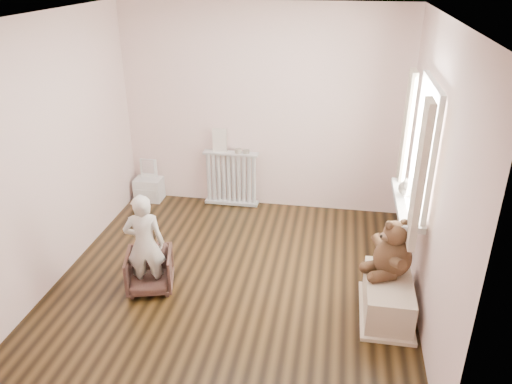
% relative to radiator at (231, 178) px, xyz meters
% --- Properties ---
extents(floor, '(3.60, 3.60, 0.01)m').
position_rel_radiator_xyz_m(floor, '(0.40, -1.68, -0.39)').
color(floor, black).
rests_on(floor, ground).
extents(ceiling, '(3.60, 3.60, 0.01)m').
position_rel_radiator_xyz_m(ceiling, '(0.40, -1.68, 2.21)').
color(ceiling, white).
rests_on(ceiling, ground).
extents(back_wall, '(3.60, 0.02, 2.60)m').
position_rel_radiator_xyz_m(back_wall, '(0.40, 0.12, 0.91)').
color(back_wall, white).
rests_on(back_wall, ground).
extents(front_wall, '(3.60, 0.02, 2.60)m').
position_rel_radiator_xyz_m(front_wall, '(0.40, -3.48, 0.91)').
color(front_wall, white).
rests_on(front_wall, ground).
extents(left_wall, '(0.02, 3.60, 2.60)m').
position_rel_radiator_xyz_m(left_wall, '(-1.40, -1.68, 0.91)').
color(left_wall, white).
rests_on(left_wall, ground).
extents(right_wall, '(0.02, 3.60, 2.60)m').
position_rel_radiator_xyz_m(right_wall, '(2.20, -1.68, 0.91)').
color(right_wall, white).
rests_on(right_wall, ground).
extents(window, '(0.03, 0.90, 1.10)m').
position_rel_radiator_xyz_m(window, '(2.16, -1.38, 1.06)').
color(window, white).
rests_on(window, right_wall).
extents(window_sill, '(0.22, 1.10, 0.06)m').
position_rel_radiator_xyz_m(window_sill, '(2.07, -1.38, 0.48)').
color(window_sill, silver).
rests_on(window_sill, right_wall).
extents(curtain_left, '(0.06, 0.26, 1.30)m').
position_rel_radiator_xyz_m(curtain_left, '(2.05, -1.95, 1.00)').
color(curtain_left, beige).
rests_on(curtain_left, right_wall).
extents(curtain_right, '(0.06, 0.26, 1.30)m').
position_rel_radiator_xyz_m(curtain_right, '(2.05, -0.81, 1.00)').
color(curtain_right, beige).
rests_on(curtain_right, right_wall).
extents(radiator, '(0.72, 0.14, 0.76)m').
position_rel_radiator_xyz_m(radiator, '(0.00, 0.00, 0.00)').
color(radiator, silver).
rests_on(radiator, floor).
extents(paper_doll, '(0.19, 0.02, 0.31)m').
position_rel_radiator_xyz_m(paper_doll, '(-0.14, 0.00, 0.52)').
color(paper_doll, beige).
rests_on(paper_doll, radiator).
extents(tin_a, '(0.09, 0.09, 0.05)m').
position_rel_radiator_xyz_m(tin_a, '(0.10, 0.00, 0.39)').
color(tin_a, '#A59E8C').
rests_on(tin_a, radiator).
extents(tin_b, '(0.08, 0.08, 0.05)m').
position_rel_radiator_xyz_m(tin_b, '(0.21, 0.00, 0.39)').
color(tin_b, '#A59E8C').
rests_on(tin_b, radiator).
extents(toy_vanity, '(0.36, 0.26, 0.57)m').
position_rel_radiator_xyz_m(toy_vanity, '(-1.15, -0.03, -0.11)').
color(toy_vanity, silver).
rests_on(toy_vanity, floor).
extents(armchair, '(0.55, 0.55, 0.41)m').
position_rel_radiator_xyz_m(armchair, '(-0.40, -1.99, -0.18)').
color(armchair, '#4E3129').
rests_on(armchair, floor).
extents(child, '(0.43, 0.34, 1.05)m').
position_rel_radiator_xyz_m(child, '(-0.40, -2.04, 0.15)').
color(child, beige).
rests_on(child, armchair).
extents(toy_bench, '(0.42, 0.79, 0.37)m').
position_rel_radiator_xyz_m(toy_bench, '(1.92, -2.00, -0.19)').
color(toy_bench, beige).
rests_on(toy_bench, floor).
extents(teddy_bear, '(0.56, 0.50, 0.56)m').
position_rel_radiator_xyz_m(teddy_bear, '(1.93, -1.88, 0.28)').
color(teddy_bear, '#382314').
rests_on(teddy_bear, toy_bench).
extents(plush_cat, '(0.18, 0.27, 0.21)m').
position_rel_radiator_xyz_m(plush_cat, '(2.06, -1.27, 0.61)').
color(plush_cat, gray).
rests_on(plush_cat, window_sill).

